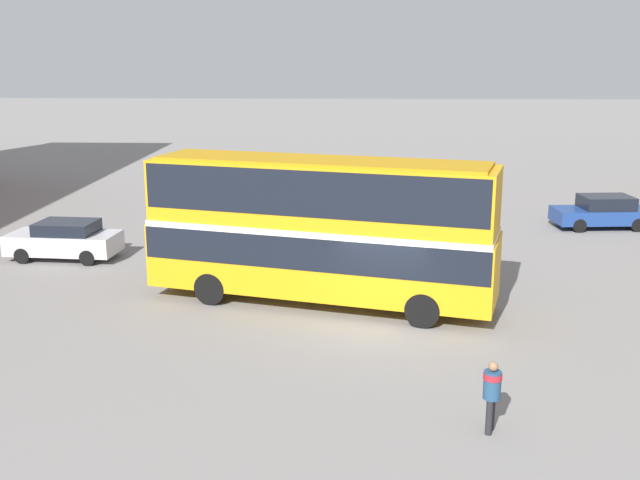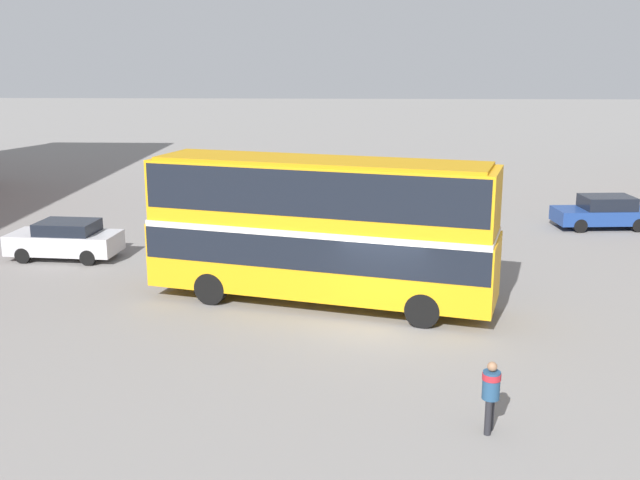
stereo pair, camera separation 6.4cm
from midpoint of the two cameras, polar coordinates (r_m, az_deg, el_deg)
The scene contains 5 objects.
ground_plane at distance 22.46m, azimuth 4.57°, elevation -6.38°, with size 240.00×240.00×0.00m, color gray.
double_decker_bus at distance 23.47m, azimuth 0.08°, elevation 1.36°, with size 11.31×5.45×4.66m.
pedestrian_foreground at distance 16.33m, azimuth 13.00°, elevation -11.04°, with size 0.52×0.52×1.59m.
parked_car_kerb_near at distance 36.87m, azimuth 20.84°, elevation 2.00°, with size 4.48×2.23×1.50m.
parked_car_kerb_far at distance 30.88m, azimuth -18.78°, elevation 0.03°, with size 4.35×2.19×1.50m.
Camera 2 is at (-0.90, -21.06, 7.75)m, focal length 42.00 mm.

